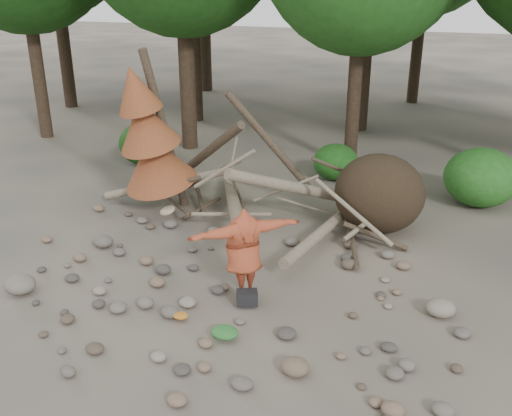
% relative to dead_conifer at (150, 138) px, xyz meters
% --- Properties ---
extents(ground, '(120.00, 120.00, 0.00)m').
position_rel_dead_conifer_xyz_m(ground, '(3.12, -3.37, -2.11)').
color(ground, '#514C44').
rests_on(ground, ground).
extents(deadfall_pile, '(8.55, 5.24, 3.30)m').
position_rel_dead_conifer_xyz_m(deadfall_pile, '(5.13, 0.87, -1.16)').
color(deadfall_pile, '#332619').
rests_on(deadfall_pile, ground).
extents(dead_conifer, '(2.06, 2.16, 4.35)m').
position_rel_dead_conifer_xyz_m(dead_conifer, '(0.00, 0.00, 0.00)').
color(dead_conifer, '#4C3F30').
rests_on(dead_conifer, ground).
extents(bush_left, '(1.80, 1.80, 1.44)m').
position_rel_dead_conifer_xyz_m(bush_left, '(-2.38, 3.83, -1.39)').
color(bush_left, '#184813').
rests_on(bush_left, ground).
extents(bush_mid, '(1.40, 1.40, 1.12)m').
position_rel_dead_conifer_xyz_m(bush_mid, '(3.92, 4.43, -1.55)').
color(bush_mid, '#215B1A').
rests_on(bush_mid, ground).
extents(bush_right, '(2.00, 2.00, 1.60)m').
position_rel_dead_conifer_xyz_m(bush_right, '(8.12, 3.63, -1.31)').
color(bush_right, '#2A6C21').
rests_on(bush_right, ground).
extents(frisbee_thrower, '(2.70, 1.93, 1.82)m').
position_rel_dead_conifer_xyz_m(frisbee_thrower, '(3.70, -3.12, -1.12)').
color(frisbee_thrower, '#A34024').
rests_on(frisbee_thrower, ground).
extents(backpack, '(0.48, 0.41, 0.27)m').
position_rel_dead_conifer_xyz_m(backpack, '(3.88, -3.44, -1.98)').
color(backpack, black).
rests_on(backpack, ground).
extents(cloth_green, '(0.49, 0.41, 0.18)m').
position_rel_dead_conifer_xyz_m(cloth_green, '(3.88, -4.57, -2.02)').
color(cloth_green, '#2A6A2B').
rests_on(cloth_green, ground).
extents(cloth_orange, '(0.30, 0.24, 0.11)m').
position_rel_dead_conifer_xyz_m(cloth_orange, '(2.88, -4.30, -2.06)').
color(cloth_orange, '#C16F21').
rests_on(cloth_orange, ground).
extents(boulder_front_left, '(0.64, 0.57, 0.38)m').
position_rel_dead_conifer_xyz_m(boulder_front_left, '(-0.60, -4.47, -1.92)').
color(boulder_front_left, slate).
rests_on(boulder_front_left, ground).
extents(boulder_front_right, '(0.46, 0.42, 0.28)m').
position_rel_dead_conifer_xyz_m(boulder_front_right, '(5.30, -5.07, -1.97)').
color(boulder_front_right, brown).
rests_on(boulder_front_right, ground).
extents(boulder_mid_right, '(0.55, 0.49, 0.33)m').
position_rel_dead_conifer_xyz_m(boulder_mid_right, '(7.41, -2.53, -1.95)').
color(boulder_mid_right, gray).
rests_on(boulder_mid_right, ground).
extents(boulder_mid_left, '(0.47, 0.43, 0.28)m').
position_rel_dead_conifer_xyz_m(boulder_mid_left, '(-0.21, -2.12, -1.97)').
color(boulder_mid_left, '#5F5950').
rests_on(boulder_mid_left, ground).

